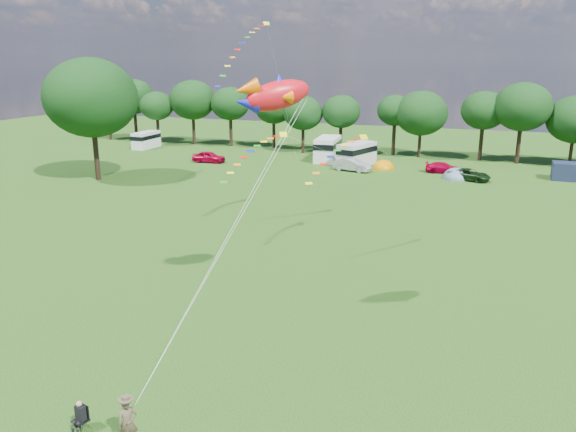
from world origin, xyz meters
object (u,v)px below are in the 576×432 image
(big_tree, at_px, (91,98))
(camp_chair, at_px, (81,413))
(car_c, at_px, (444,168))
(tent_orange, at_px, (383,169))
(car_d, at_px, (469,175))
(campervan_a, at_px, (146,139))
(kite_flyer, at_px, (128,423))
(campervan_c, at_px, (357,154))
(car_a, at_px, (209,157))
(campervan_b, at_px, (328,148))
(tent_greyblue, at_px, (456,178))
(car_b, at_px, (352,165))
(fish_kite, at_px, (272,95))

(big_tree, bearing_deg, camp_chair, -52.48)
(car_c, relative_size, camp_chair, 3.28)
(tent_orange, bearing_deg, car_d, -18.33)
(big_tree, bearing_deg, car_c, 25.72)
(campervan_a, relative_size, kite_flyer, 2.68)
(campervan_c, bearing_deg, kite_flyer, -156.48)
(car_c, bearing_deg, camp_chair, 166.21)
(car_a, bearing_deg, car_d, -94.21)
(tent_orange, xyz_separation_m, camp_chair, (-0.77, -53.85, 0.73))
(camp_chair, bearing_deg, kite_flyer, 9.37)
(camp_chair, bearing_deg, campervan_a, 134.83)
(campervan_a, distance_m, kite_flyer, 69.45)
(campervan_b, bearing_deg, big_tree, 129.96)
(campervan_c, xyz_separation_m, camp_chair, (2.84, -54.75, -0.80))
(car_d, relative_size, kite_flyer, 2.53)
(car_a, distance_m, campervan_a, 16.43)
(campervan_a, xyz_separation_m, camp_chair, (36.04, -57.88, -0.56))
(big_tree, distance_m, campervan_a, 24.09)
(big_tree, relative_size, car_c, 3.24)
(campervan_a, height_order, tent_orange, campervan_a)
(campervan_b, bearing_deg, tent_greyblue, -115.13)
(campervan_c, relative_size, tent_orange, 2.07)
(car_b, xyz_separation_m, fish_kite, (5.56, -39.72, 10.69))
(big_tree, relative_size, kite_flyer, 7.13)
(campervan_a, bearing_deg, car_d, -99.58)
(car_b, bearing_deg, car_d, -80.06)
(car_c, bearing_deg, kite_flyer, 168.46)
(campervan_b, height_order, tent_greyblue, campervan_b)
(car_d, xyz_separation_m, camp_chair, (-10.97, -50.47, 0.11))
(campervan_a, bearing_deg, kite_flyer, -147.27)
(car_b, distance_m, campervan_c, 3.70)
(car_a, distance_m, tent_greyblue, 31.09)
(big_tree, relative_size, car_d, 2.82)
(campervan_c, xyz_separation_m, tent_greyblue, (12.47, -3.78, -1.53))
(big_tree, bearing_deg, tent_greyblue, 21.02)
(big_tree, height_order, kite_flyer, big_tree)
(tent_orange, height_order, fish_kite, fish_kite)
(car_a, xyz_separation_m, camp_chair, (21.45, -50.33, 0.02))
(campervan_c, bearing_deg, car_b, -156.92)
(car_a, distance_m, car_d, 32.43)
(car_a, xyz_separation_m, car_b, (18.91, 0.81, 0.03))
(tent_orange, bearing_deg, big_tree, -148.94)
(tent_greyblue, bearing_deg, car_b, 179.18)
(car_c, distance_m, campervan_a, 44.15)
(car_c, bearing_deg, campervan_a, 79.31)
(campervan_c, relative_size, fish_kite, 1.71)
(big_tree, height_order, car_b, big_tree)
(fish_kite, bearing_deg, tent_greyblue, 41.41)
(campervan_b, distance_m, fish_kite, 47.94)
(big_tree, height_order, tent_orange, big_tree)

